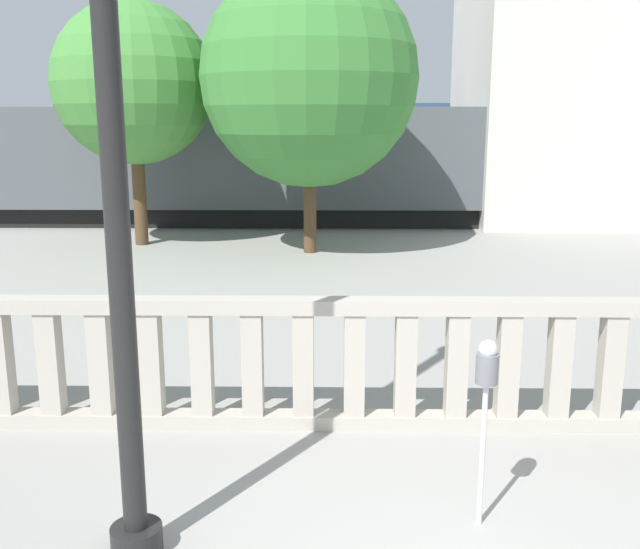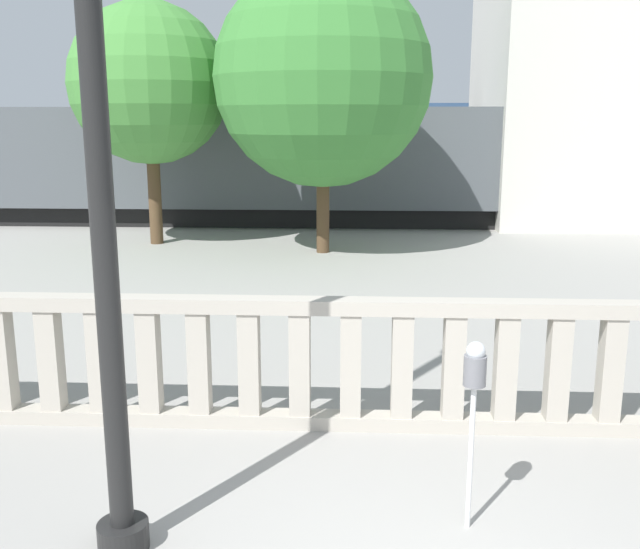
% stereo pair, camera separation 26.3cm
% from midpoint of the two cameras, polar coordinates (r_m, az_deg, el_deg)
% --- Properties ---
extents(balustrade, '(13.73, 0.24, 1.31)m').
position_cam_midpoint_polar(balustrade, '(7.01, 5.76, -7.17)').
color(balustrade, '#ADA599').
rests_on(balustrade, ground).
extents(lamppost, '(0.36, 0.36, 6.45)m').
position_cam_midpoint_polar(lamppost, '(4.71, -18.18, 14.80)').
color(lamppost, black).
rests_on(lamppost, ground).
extents(parking_meter, '(0.16, 0.16, 1.45)m').
position_cam_midpoint_polar(parking_meter, '(5.30, 11.78, -8.20)').
color(parking_meter, silver).
rests_on(parking_meter, ground).
extents(train_near, '(24.91, 3.17, 3.89)m').
position_cam_midpoint_polar(train_near, '(20.83, 1.33, 8.93)').
color(train_near, black).
rests_on(train_near, ground).
extents(train_far, '(21.23, 3.08, 4.22)m').
position_cam_midpoint_polar(train_far, '(33.00, 5.72, 10.46)').
color(train_far, black).
rests_on(train_far, ground).
extents(building_block, '(8.49, 6.25, 10.42)m').
position_cam_midpoint_polar(building_block, '(23.63, 22.18, 16.91)').
color(building_block, beige).
rests_on(building_block, ground).
extents(tree_left, '(3.74, 3.74, 5.65)m').
position_cam_midpoint_polar(tree_left, '(17.61, -15.13, 14.52)').
color(tree_left, '#4C3823').
rests_on(tree_left, ground).
extents(tree_right, '(4.76, 4.76, 6.25)m').
position_cam_midpoint_polar(tree_right, '(16.02, -1.33, 15.50)').
color(tree_right, '#4C3823').
rests_on(tree_right, ground).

